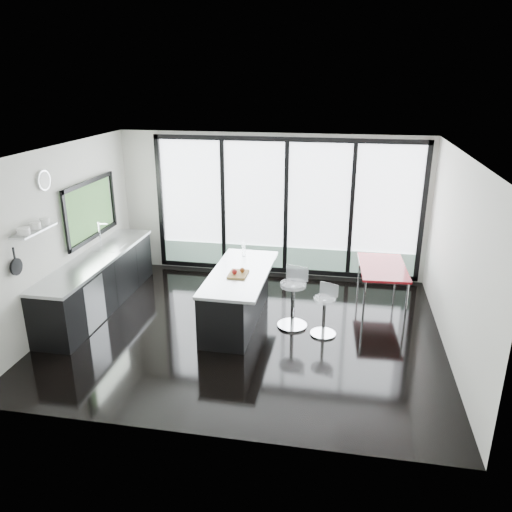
% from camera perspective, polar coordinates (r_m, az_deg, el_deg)
% --- Properties ---
extents(floor, '(6.00, 5.00, 0.00)m').
position_cam_1_polar(floor, '(8.00, -1.10, -8.45)').
color(floor, black).
rests_on(floor, ground).
extents(ceiling, '(6.00, 5.00, 0.00)m').
position_cam_1_polar(ceiling, '(7.11, -1.25, 11.83)').
color(ceiling, white).
rests_on(ceiling, wall_back).
extents(wall_back, '(6.00, 0.09, 2.80)m').
position_cam_1_polar(wall_back, '(9.76, 3.28, 4.88)').
color(wall_back, beige).
rests_on(wall_back, ground).
extents(wall_front, '(6.00, 0.00, 2.80)m').
position_cam_1_polar(wall_front, '(5.20, -6.68, -7.72)').
color(wall_front, beige).
rests_on(wall_front, ground).
extents(wall_left, '(0.26, 5.00, 2.80)m').
position_cam_1_polar(wall_left, '(8.69, -20.45, 3.73)').
color(wall_left, beige).
rests_on(wall_left, ground).
extents(wall_right, '(0.00, 5.00, 2.80)m').
position_cam_1_polar(wall_right, '(7.47, 22.01, -0.33)').
color(wall_right, beige).
rests_on(wall_right, ground).
extents(counter_cabinets, '(0.69, 3.24, 1.36)m').
position_cam_1_polar(counter_cabinets, '(9.00, -17.56, -2.82)').
color(counter_cabinets, black).
rests_on(counter_cabinets, floor).
extents(island, '(0.92, 2.14, 1.13)m').
position_cam_1_polar(island, '(8.10, -2.28, -4.57)').
color(island, black).
rests_on(island, floor).
extents(bar_stool_near, '(0.52, 0.52, 0.63)m').
position_cam_1_polar(bar_stool_near, '(7.79, 7.76, -6.84)').
color(bar_stool_near, silver).
rests_on(bar_stool_near, floor).
extents(bar_stool_far, '(0.58, 0.58, 0.76)m').
position_cam_1_polar(bar_stool_far, '(7.96, 4.21, -5.59)').
color(bar_stool_far, silver).
rests_on(bar_stool_far, floor).
extents(red_table, '(0.84, 1.39, 0.72)m').
position_cam_1_polar(red_table, '(8.96, 14.10, -3.28)').
color(red_table, maroon).
rests_on(red_table, floor).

